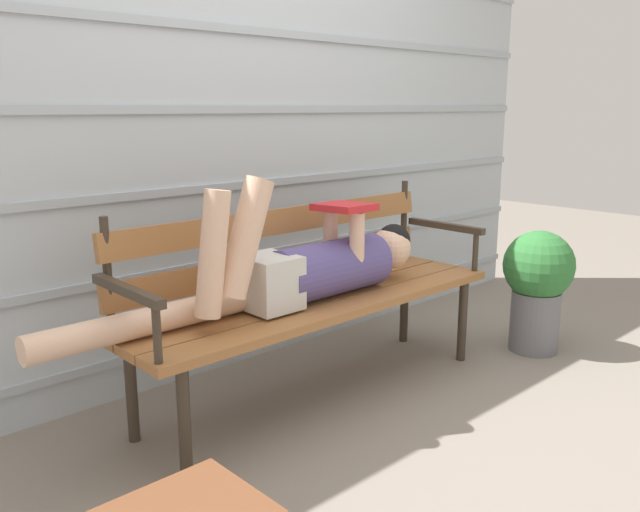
% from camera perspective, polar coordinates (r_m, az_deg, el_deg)
% --- Properties ---
extents(ground_plane, '(12.00, 12.00, 0.00)m').
position_cam_1_polar(ground_plane, '(2.83, 2.19, -12.95)').
color(ground_plane, gray).
extents(house_siding, '(4.57, 0.08, 2.10)m').
position_cam_1_polar(house_siding, '(3.12, -7.51, 9.39)').
color(house_siding, '#B2BCC6').
rests_on(house_siding, ground).
extents(park_bench, '(1.80, 0.49, 0.86)m').
position_cam_1_polar(park_bench, '(2.82, -0.98, -2.53)').
color(park_bench, '#9E6638').
rests_on(park_bench, ground).
extents(reclining_person, '(1.75, 0.26, 0.55)m').
position_cam_1_polar(reclining_person, '(2.68, -1.43, -0.94)').
color(reclining_person, '#514784').
extents(potted_plant, '(0.36, 0.36, 0.63)m').
position_cam_1_polar(potted_plant, '(3.50, 18.48, -2.20)').
color(potted_plant, slate).
rests_on(potted_plant, ground).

